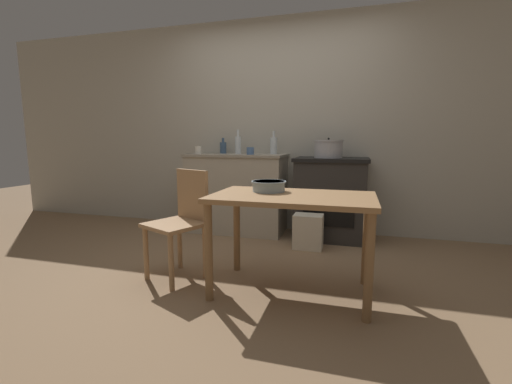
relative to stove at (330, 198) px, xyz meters
The scene contains 14 objects.
ground_plane 1.51m from the stove, 117.11° to the right, with size 14.00×14.00×0.00m, color #896B4C.
wall_back 1.09m from the stove, 155.08° to the left, with size 8.00×0.07×2.55m.
counter_cabinet 1.12m from the stove, behind, with size 1.18×0.56×0.94m.
stove is the anchor object (origin of this frame).
work_table 1.52m from the stove, 96.38° to the right, with size 1.14×0.68×0.72m.
chair 1.81m from the stove, 126.33° to the right, with size 0.53×0.53×0.87m.
flour_sack 0.56m from the stove, 112.60° to the right, with size 0.30×0.21×0.35m, color beige.
stock_pot 0.56m from the stove, 130.47° to the right, with size 0.32×0.32×0.22m.
mixing_bowl_large 1.47m from the stove, 104.93° to the right, with size 0.26×0.26×0.08m.
bottle_far_left 1.46m from the stove, behind, with size 0.08×0.08×0.19m.
bottle_left 0.91m from the stove, behind, with size 0.08×0.08×0.27m.
bottle_mid_left 1.27m from the stove, behind, with size 0.07×0.07×0.29m.
cup_center_left 1.06m from the stove, behind, with size 0.09×0.09×0.08m, color #4C6B99.
cup_center 1.64m from the stove, behind, with size 0.07×0.07×0.09m, color silver.
Camera 1 is at (0.90, -2.60, 1.11)m, focal length 24.00 mm.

